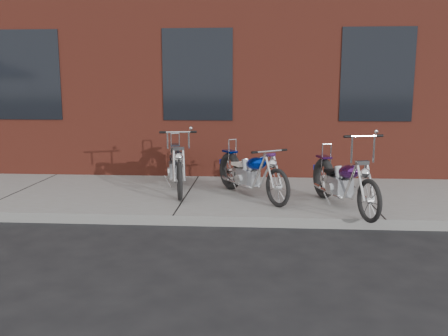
{
  "coord_description": "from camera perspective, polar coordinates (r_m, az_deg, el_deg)",
  "views": [
    {
      "loc": [
        1.19,
        -6.51,
        2.0
      ],
      "look_at": [
        0.68,
        0.8,
        0.71
      ],
      "focal_mm": 38.0,
      "sensor_mm": 36.0,
      "label": 1
    }
  ],
  "objects": [
    {
      "name": "ground",
      "position": [
        6.91,
        -6.14,
        -6.92
      ],
      "size": [
        120.0,
        120.0,
        0.0
      ],
      "primitive_type": "plane",
      "color": "black",
      "rests_on": "ground"
    },
    {
      "name": "chopper_blue",
      "position": [
        7.92,
        3.2,
        -0.8
      ],
      "size": [
        1.22,
        1.8,
        0.91
      ],
      "rotation": [
        0.0,
        0.0,
        -0.99
      ],
      "color": "black",
      "rests_on": "sidewalk"
    },
    {
      "name": "building_brick",
      "position": [
        14.7,
        -0.73,
        17.75
      ],
      "size": [
        22.0,
        10.0,
        8.0
      ],
      "primitive_type": "cube",
      "color": "maroon",
      "rests_on": "ground"
    },
    {
      "name": "sidewalk",
      "position": [
        8.32,
        -4.35,
        -3.45
      ],
      "size": [
        22.0,
        3.0,
        0.15
      ],
      "primitive_type": "cube",
      "color": "slate",
      "rests_on": "ground"
    },
    {
      "name": "chopper_purple",
      "position": [
        7.39,
        14.09,
        -1.85
      ],
      "size": [
        0.76,
        2.04,
        1.18
      ],
      "rotation": [
        0.0,
        0.0,
        -1.28
      ],
      "color": "black",
      "rests_on": "sidewalk"
    },
    {
      "name": "chopper_third",
      "position": [
        8.48,
        -5.66,
        0.01
      ],
      "size": [
        0.68,
        2.16,
        1.11
      ],
      "rotation": [
        0.0,
        0.0,
        -1.35
      ],
      "color": "black",
      "rests_on": "sidewalk"
    }
  ]
}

